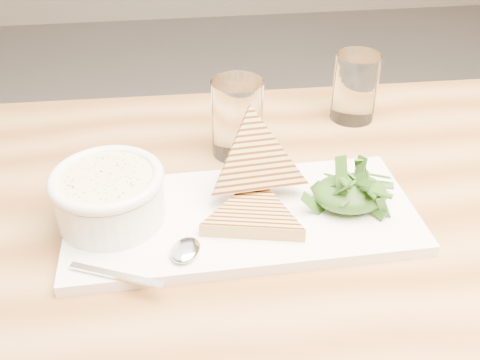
{
  "coord_description": "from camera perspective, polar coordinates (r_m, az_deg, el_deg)",
  "views": [
    {
      "loc": [
        -0.25,
        -0.51,
        1.16
      ],
      "look_at": [
        -0.18,
        0.03,
        0.78
      ],
      "focal_mm": 40.0,
      "sensor_mm": 36.0,
      "label": 1
    }
  ],
  "objects": [
    {
      "name": "salad_base",
      "position": [
        0.68,
        11.67,
        -1.39
      ],
      "size": [
        0.09,
        0.07,
        0.04
      ],
      "primitive_type": "ellipsoid",
      "color": "#123510",
      "rests_on": "platter"
    },
    {
      "name": "glass_near",
      "position": [
        0.78,
        -0.29,
        6.62
      ],
      "size": [
        0.08,
        0.08,
        0.12
      ],
      "primitive_type": "cylinder",
      "color": "white",
      "rests_on": "table_top"
    },
    {
      "name": "table_top",
      "position": [
        0.65,
        -1.11,
        -9.07
      ],
      "size": [
        1.29,
        0.87,
        0.04
      ],
      "primitive_type": "cube",
      "rotation": [
        0.0,
        0.0,
        -0.02
      ],
      "color": "#A37741",
      "rests_on": "ground"
    },
    {
      "name": "spoon_handle",
      "position": [
        0.6,
        -13.06,
        -9.83
      ],
      "size": [
        0.1,
        0.05,
        0.0
      ],
      "primitive_type": "cube",
      "rotation": [
        0.0,
        0.0,
        -0.42
      ],
      "color": "silver",
      "rests_on": "platter"
    },
    {
      "name": "spoon_bowl",
      "position": [
        0.61,
        -5.84,
        -7.43
      ],
      "size": [
        0.05,
        0.05,
        0.01
      ],
      "primitive_type": "ellipsoid",
      "rotation": [
        0.0,
        0.0,
        -0.42
      ],
      "color": "silver",
      "rests_on": "platter"
    },
    {
      "name": "arugula_pile",
      "position": [
        0.68,
        11.76,
        -0.78
      ],
      "size": [
        0.11,
        0.1,
        0.05
      ],
      "primitive_type": null,
      "color": "#3D6B1F",
      "rests_on": "platter"
    },
    {
      "name": "platter",
      "position": [
        0.67,
        0.23,
        -3.93
      ],
      "size": [
        0.43,
        0.2,
        0.02
      ],
      "primitive_type": "cube",
      "rotation": [
        0.0,
        0.0,
        0.02
      ],
      "color": "white",
      "rests_on": "table_top"
    },
    {
      "name": "sandwich_lean",
      "position": [
        0.67,
        1.75,
        1.93
      ],
      "size": [
        0.15,
        0.16,
        0.16
      ],
      "primitive_type": null,
      "rotation": [
        0.92,
        0.0,
        0.08
      ],
      "color": "#B48E49",
      "rests_on": "sandwich_flat"
    },
    {
      "name": "bowl_rim",
      "position": [
        0.64,
        -14.06,
        0.18
      ],
      "size": [
        0.14,
        0.14,
        0.01
      ],
      "primitive_type": "torus",
      "color": "white",
      "rests_on": "soup_bowl"
    },
    {
      "name": "glass_far",
      "position": [
        0.9,
        12.17,
        9.66
      ],
      "size": [
        0.07,
        0.07,
        0.11
      ],
      "primitive_type": "cylinder",
      "color": "white",
      "rests_on": "table_top"
    },
    {
      "name": "soup",
      "position": [
        0.64,
        -14.03,
        0.04
      ],
      "size": [
        0.11,
        0.11,
        0.01
      ],
      "primitive_type": "cylinder",
      "color": "beige",
      "rests_on": "soup_bowl"
    },
    {
      "name": "soup_bowl",
      "position": [
        0.66,
        -13.66,
        -2.14
      ],
      "size": [
        0.13,
        0.13,
        0.05
      ],
      "primitive_type": "cylinder",
      "color": "white",
      "rests_on": "platter"
    },
    {
      "name": "table_leg_br",
      "position": [
        1.33,
        23.13,
        -6.0
      ],
      "size": [
        0.06,
        0.06,
        0.69
      ],
      "primitive_type": "cylinder",
      "color": "#A37741",
      "rests_on": "ground"
    },
    {
      "name": "sandwich_flat",
      "position": [
        0.65,
        1.49,
        -3.67
      ],
      "size": [
        0.17,
        0.17,
        0.02
      ],
      "primitive_type": null,
      "rotation": [
        0.0,
        0.0,
        -0.21
      ],
      "color": "#B48E49",
      "rests_on": "platter"
    }
  ]
}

